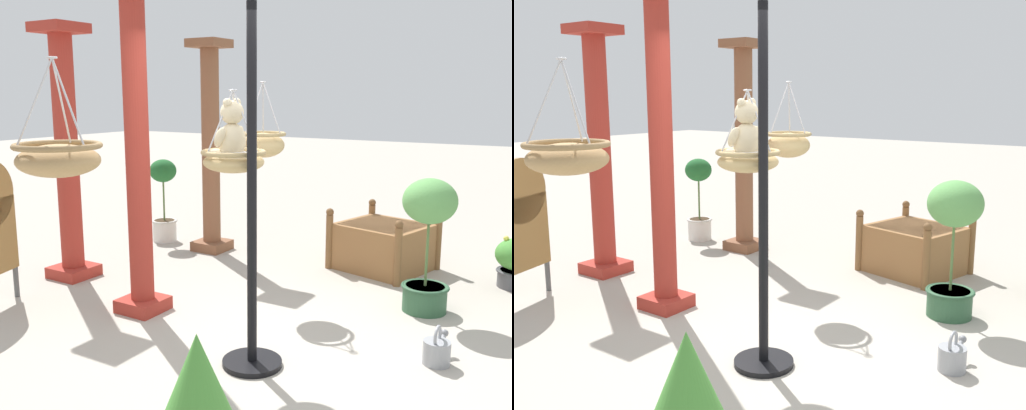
# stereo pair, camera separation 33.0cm
# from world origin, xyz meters

# --- Properties ---
(ground_plane) EXTENTS (40.00, 40.00, 0.00)m
(ground_plane) POSITION_xyz_m (0.00, 0.00, 0.00)
(ground_plane) COLOR #A8A093
(display_pole_central) EXTENTS (0.44, 0.44, 2.61)m
(display_pole_central) POSITION_xyz_m (-0.25, 0.01, 0.83)
(display_pole_central) COLOR black
(display_pole_central) RESTS_ON ground
(hanging_basket_with_teddy) EXTENTS (0.48, 0.48, 0.60)m
(hanging_basket_with_teddy) POSITION_xyz_m (-0.10, 0.26, 1.49)
(hanging_basket_with_teddy) COLOR tan
(teddy_bear) EXTENTS (0.31, 0.27, 0.44)m
(teddy_bear) POSITION_xyz_m (-0.10, 0.28, 1.68)
(teddy_bear) COLOR beige
(hanging_basket_left_high) EXTENTS (0.51, 0.51, 0.69)m
(hanging_basket_left_high) POSITION_xyz_m (-1.34, 0.67, 1.59)
(hanging_basket_left_high) COLOR #A37F51
(hanging_basket_right_low) EXTENTS (0.45, 0.45, 0.72)m
(hanging_basket_right_low) POSITION_xyz_m (1.20, 0.78, 1.49)
(hanging_basket_right_low) COLOR tan
(greenhouse_pillar_left) EXTENTS (0.40, 0.40, 2.93)m
(greenhouse_pillar_left) POSITION_xyz_m (0.16, 1.44, 1.42)
(greenhouse_pillar_left) COLOR #9E2D23
(greenhouse_pillar_left) RESTS_ON ground
(greenhouse_pillar_right) EXTENTS (0.42, 0.42, 2.60)m
(greenhouse_pillar_right) POSITION_xyz_m (2.22, 2.13, 1.25)
(greenhouse_pillar_right) COLOR brown
(greenhouse_pillar_right) RESTS_ON ground
(greenhouse_pillar_far_back) EXTENTS (0.45, 0.45, 2.66)m
(greenhouse_pillar_far_back) POSITION_xyz_m (0.54, 2.78, 1.28)
(greenhouse_pillar_far_back) COLOR #9E2D23
(greenhouse_pillar_far_back) RESTS_ON ground
(wooden_planter_box) EXTENTS (1.11, 1.15, 0.70)m
(wooden_planter_box) POSITION_xyz_m (2.56, 0.00, 0.28)
(wooden_planter_box) COLOR olive
(wooden_planter_box) RESTS_ON ground
(potted_plant_fern_front) EXTENTS (0.44, 0.44, 0.82)m
(potted_plant_fern_front) POSITION_xyz_m (-1.53, -0.46, 0.42)
(potted_plant_fern_front) COLOR #2D5638
(potted_plant_fern_front) RESTS_ON ground
(potted_plant_small_succulent) EXTENTS (0.48, 0.48, 1.23)m
(potted_plant_small_succulent) POSITION_xyz_m (1.49, -0.77, 0.73)
(potted_plant_small_succulent) COLOR #2D5638
(potted_plant_small_succulent) RESTS_ON ground
(potted_plant_conical_shrub) EXTENTS (0.36, 0.36, 1.11)m
(potted_plant_conical_shrub) POSITION_xyz_m (2.26, 2.95, 0.59)
(potted_plant_conical_shrub) COLOR beige
(potted_plant_conical_shrub) RESTS_ON ground
(display_sign_board) EXTENTS (0.61, 0.22, 1.38)m
(display_sign_board) POSITION_xyz_m (-0.46, 2.68, 0.82)
(display_sign_board) COLOR olive
(display_sign_board) RESTS_ON ground
(watering_can) EXTENTS (0.35, 0.20, 0.30)m
(watering_can) POSITION_xyz_m (0.48, -1.14, 0.10)
(watering_can) COLOR gray
(watering_can) RESTS_ON ground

